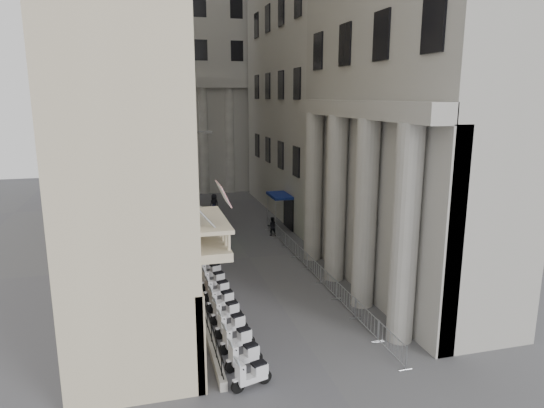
{
  "coord_description": "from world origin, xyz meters",
  "views": [
    {
      "loc": [
        -6.8,
        -12.43,
        11.07
      ],
      "look_at": [
        0.82,
        16.04,
        4.5
      ],
      "focal_mm": 32.0,
      "sensor_mm": 36.0,
      "label": 1
    }
  ],
  "objects_px": {
    "scooter_0": "(252,388)",
    "info_kiosk": "(189,237)",
    "security_tent": "(205,213)",
    "pedestrian_a": "(214,215)",
    "pedestrian_b": "(272,226)",
    "street_lamp": "(183,176)"
  },
  "relations": [
    {
      "from": "scooter_0",
      "to": "info_kiosk",
      "type": "relative_size",
      "value": 0.81
    },
    {
      "from": "security_tent",
      "to": "pedestrian_a",
      "type": "bearing_deg",
      "value": 76.16
    },
    {
      "from": "security_tent",
      "to": "pedestrian_a",
      "type": "relative_size",
      "value": 2.06
    },
    {
      "from": "pedestrian_a",
      "to": "info_kiosk",
      "type": "bearing_deg",
      "value": 67.78
    },
    {
      "from": "pedestrian_a",
      "to": "pedestrian_b",
      "type": "xyz_separation_m",
      "value": [
        4.06,
        -4.57,
        -0.15
      ]
    },
    {
      "from": "street_lamp",
      "to": "info_kiosk",
      "type": "bearing_deg",
      "value": -71.92
    },
    {
      "from": "scooter_0",
      "to": "street_lamp",
      "type": "bearing_deg",
      "value": -14.84
    },
    {
      "from": "street_lamp",
      "to": "pedestrian_b",
      "type": "relative_size",
      "value": 5.49
    },
    {
      "from": "scooter_0",
      "to": "pedestrian_b",
      "type": "bearing_deg",
      "value": -33.76
    },
    {
      "from": "street_lamp",
      "to": "pedestrian_b",
      "type": "xyz_separation_m",
      "value": [
        6.87,
        -0.84,
        -4.32
      ]
    },
    {
      "from": "scooter_0",
      "to": "security_tent",
      "type": "xyz_separation_m",
      "value": [
        0.67,
        18.8,
        2.59
      ]
    },
    {
      "from": "street_lamp",
      "to": "security_tent",
      "type": "bearing_deg",
      "value": -41.5
    },
    {
      "from": "scooter_0",
      "to": "street_lamp",
      "type": "relative_size",
      "value": 0.18
    },
    {
      "from": "street_lamp",
      "to": "pedestrian_b",
      "type": "height_order",
      "value": "street_lamp"
    },
    {
      "from": "street_lamp",
      "to": "info_kiosk",
      "type": "xyz_separation_m",
      "value": [
        0.05,
        -2.84,
        -4.16
      ]
    },
    {
      "from": "street_lamp",
      "to": "pedestrian_a",
      "type": "relative_size",
      "value": 4.6
    },
    {
      "from": "pedestrian_a",
      "to": "pedestrian_b",
      "type": "relative_size",
      "value": 1.19
    },
    {
      "from": "pedestrian_a",
      "to": "scooter_0",
      "type": "bearing_deg",
      "value": 85.63
    },
    {
      "from": "pedestrian_b",
      "to": "pedestrian_a",
      "type": "bearing_deg",
      "value": -35.69
    },
    {
      "from": "street_lamp",
      "to": "pedestrian_a",
      "type": "height_order",
      "value": "street_lamp"
    },
    {
      "from": "street_lamp",
      "to": "info_kiosk",
      "type": "distance_m",
      "value": 5.03
    },
    {
      "from": "info_kiosk",
      "to": "pedestrian_b",
      "type": "distance_m",
      "value": 7.11
    }
  ]
}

